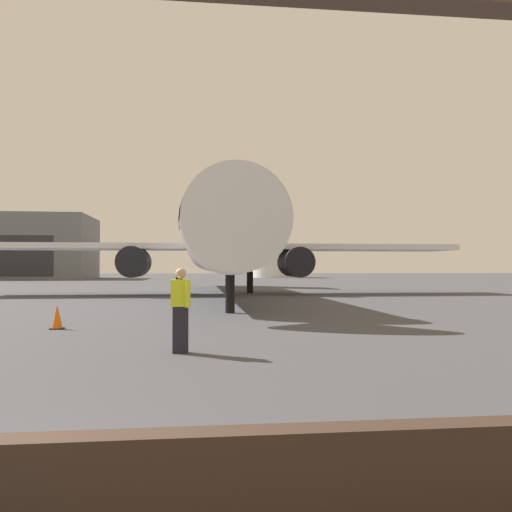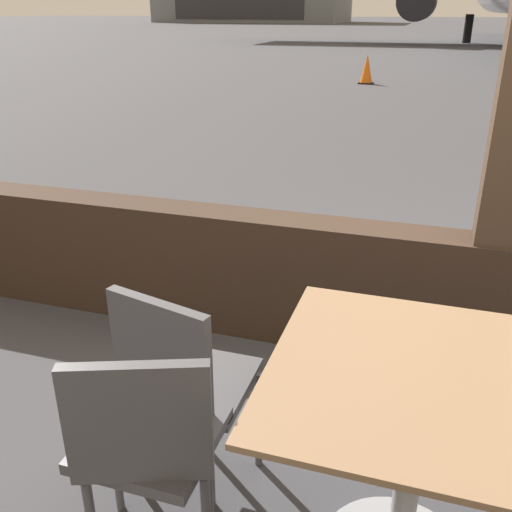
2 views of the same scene
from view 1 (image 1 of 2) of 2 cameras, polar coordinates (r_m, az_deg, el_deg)
ground_plane at (r=43.46m, az=-8.94°, el=-3.53°), size 220.00×220.00×0.00m
airplane at (r=33.99m, az=-4.37°, el=1.49°), size 31.85×35.21×10.30m
ground_crew_worker at (r=10.93m, az=-8.18°, el=-5.70°), size 0.40×0.47×1.74m
traffic_cone at (r=16.05m, az=-20.78°, el=-6.23°), size 0.36×0.36×0.70m
distant_hangar at (r=89.73m, az=-25.53°, el=0.86°), size 25.75×14.75×9.70m
fuel_storage_tank at (r=91.12m, az=2.10°, el=-0.69°), size 7.98×7.98×5.23m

